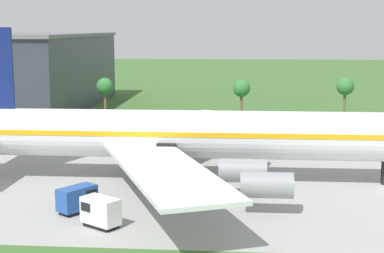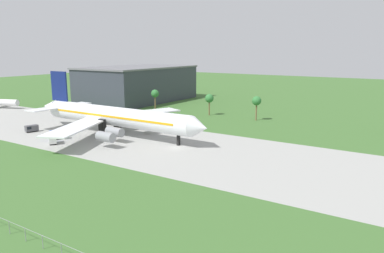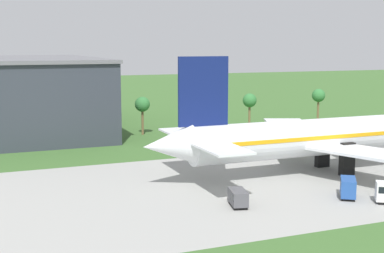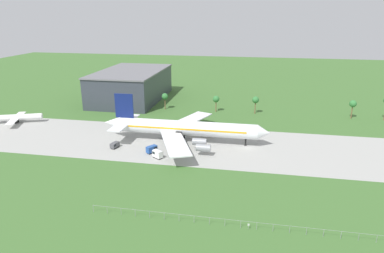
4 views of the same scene
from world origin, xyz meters
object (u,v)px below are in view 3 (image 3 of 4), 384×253
baggage_tug (238,198)px  terminal_building (21,94)px  fuel_truck (348,187)px  jet_airliner (343,136)px

baggage_tug → terminal_building: 82.00m
fuel_truck → terminal_building: size_ratio=0.08×
fuel_truck → terminal_building: (-37.33, 80.81, 7.62)m
jet_airliner → baggage_tug: bearing=-154.8°
baggage_tug → fuel_truck: fuel_truck is taller
jet_airliner → terminal_building: bearing=125.3°
jet_airliner → terminal_building: (-47.15, 66.61, 3.09)m
baggage_tug → jet_airliner: bearing=25.2°
baggage_tug → fuel_truck: bearing=-6.9°
baggage_tug → fuel_truck: (16.24, -1.96, 0.27)m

